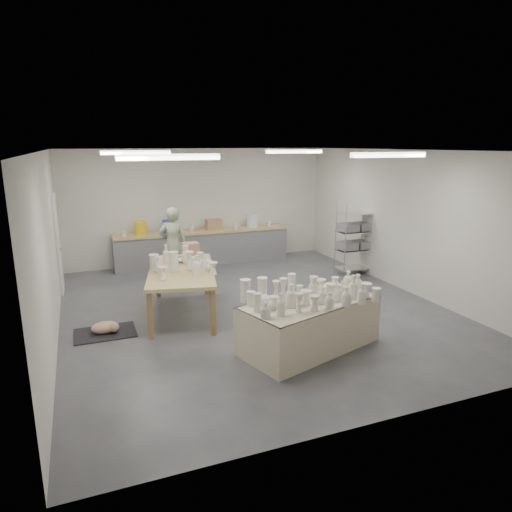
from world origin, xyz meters
name	(u,v)px	position (x,y,z in m)	size (l,w,h in m)	color
room	(246,203)	(-0.11, 0.08, 2.06)	(8.00, 8.02, 3.00)	#424449
back_counter	(203,246)	(-0.01, 3.68, 0.49)	(4.60, 0.60, 1.24)	tan
wire_shelf	(355,237)	(3.20, 1.40, 0.92)	(0.88, 0.48, 1.80)	silver
drying_table	(310,322)	(0.19, -1.94, 0.43)	(2.39, 1.68, 1.14)	olive
work_table	(182,267)	(-1.30, 0.30, 0.88)	(1.64, 2.51, 1.24)	tan
rug	(105,333)	(-2.77, -0.20, 0.01)	(1.00, 0.70, 0.02)	black
cat	(106,327)	(-2.74, -0.21, 0.12)	(0.47, 0.35, 0.19)	white
potter	(173,244)	(-1.04, 2.44, 0.86)	(0.63, 0.41, 1.73)	#99A57F
red_stool	(172,265)	(-1.04, 2.71, 0.31)	(0.37, 0.37, 0.35)	red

